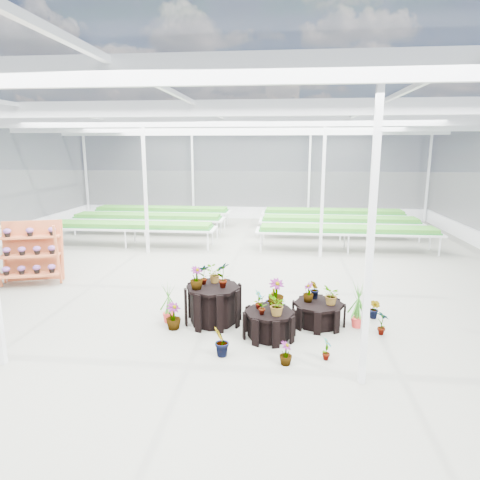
# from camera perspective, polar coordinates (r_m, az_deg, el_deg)

# --- Properties ---
(ground_plane) EXTENTS (24.00, 24.00, 0.00)m
(ground_plane) POSITION_cam_1_polar(r_m,az_deg,el_deg) (11.02, -3.50, -7.02)
(ground_plane) COLOR gray
(ground_plane) RESTS_ON ground
(greenhouse_shell) EXTENTS (18.00, 24.00, 4.50)m
(greenhouse_shell) POSITION_cam_1_polar(r_m,az_deg,el_deg) (10.50, -3.66, 4.66)
(greenhouse_shell) COLOR white
(greenhouse_shell) RESTS_ON ground
(steel_frame) EXTENTS (18.00, 24.00, 4.50)m
(steel_frame) POSITION_cam_1_polar(r_m,az_deg,el_deg) (10.50, -3.66, 4.66)
(steel_frame) COLOR silver
(steel_frame) RESTS_ON ground
(nursery_benches) EXTENTS (16.00, 7.00, 0.84)m
(nursery_benches) POSITION_cam_1_polar(r_m,az_deg,el_deg) (17.85, 0.19, 1.83)
(nursery_benches) COLOR silver
(nursery_benches) RESTS_ON ground
(plinth_tall) EXTENTS (1.52, 1.52, 0.79)m
(plinth_tall) POSITION_cam_1_polar(r_m,az_deg,el_deg) (9.10, -3.58, -8.57)
(plinth_tall) COLOR black
(plinth_tall) RESTS_ON ground
(plinth_mid) EXTENTS (1.24, 1.24, 0.53)m
(plinth_mid) POSITION_cam_1_polar(r_m,az_deg,el_deg) (8.49, 3.93, -11.12)
(plinth_mid) COLOR black
(plinth_mid) RESTS_ON ground
(plinth_low) EXTENTS (1.17, 1.17, 0.48)m
(plinth_low) POSITION_cam_1_polar(r_m,az_deg,el_deg) (9.18, 10.42, -9.65)
(plinth_low) COLOR black
(plinth_low) RESTS_ON ground
(shelf_rack) EXTENTS (1.77, 1.29, 1.68)m
(shelf_rack) POSITION_cam_1_polar(r_m,az_deg,el_deg) (12.80, -26.17, -1.64)
(shelf_rack) COLOR #B45630
(shelf_rack) RESTS_ON ground
(nursery_plants) EXTENTS (4.72, 2.80, 1.34)m
(nursery_plants) POSITION_cam_1_polar(r_m,az_deg,el_deg) (8.87, 2.63, -8.14)
(nursery_plants) COLOR #337823
(nursery_plants) RESTS_ON ground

